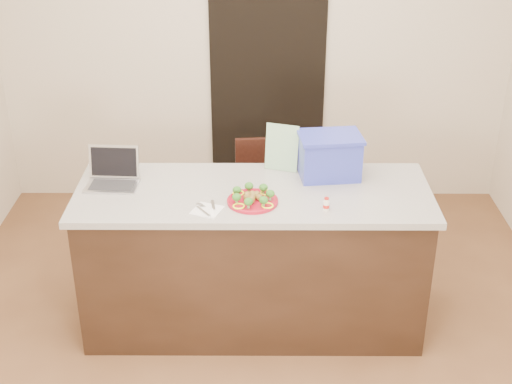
{
  "coord_description": "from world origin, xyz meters",
  "views": [
    {
      "loc": [
        0.03,
        -3.41,
        2.79
      ],
      "look_at": [
        0.02,
        0.2,
        0.94
      ],
      "focal_mm": 50.0,
      "sensor_mm": 36.0,
      "label": 1
    }
  ],
  "objects_px": {
    "plate": "(253,201)",
    "yogurt_bottle": "(326,205)",
    "laptop": "(113,174)",
    "blue_box": "(329,156)",
    "island": "(253,258)",
    "chair": "(262,190)",
    "napkin": "(207,210)"
  },
  "relations": [
    {
      "from": "yogurt_bottle",
      "to": "blue_box",
      "type": "distance_m",
      "value": 0.44
    },
    {
      "from": "napkin",
      "to": "laptop",
      "type": "relative_size",
      "value": 0.48
    },
    {
      "from": "napkin",
      "to": "laptop",
      "type": "xyz_separation_m",
      "value": [
        -0.57,
        0.34,
        0.05
      ]
    },
    {
      "from": "island",
      "to": "laptop",
      "type": "bearing_deg",
      "value": 172.99
    },
    {
      "from": "plate",
      "to": "chair",
      "type": "bearing_deg",
      "value": 86.93
    },
    {
      "from": "yogurt_bottle",
      "to": "blue_box",
      "type": "height_order",
      "value": "blue_box"
    },
    {
      "from": "plate",
      "to": "laptop",
      "type": "distance_m",
      "value": 0.86
    },
    {
      "from": "blue_box",
      "to": "plate",
      "type": "bearing_deg",
      "value": -149.57
    },
    {
      "from": "napkin",
      "to": "yogurt_bottle",
      "type": "relative_size",
      "value": 1.99
    },
    {
      "from": "laptop",
      "to": "blue_box",
      "type": "xyz_separation_m",
      "value": [
        1.27,
        0.1,
        0.08
      ]
    },
    {
      "from": "island",
      "to": "blue_box",
      "type": "relative_size",
      "value": 5.22
    },
    {
      "from": "island",
      "to": "napkin",
      "type": "height_order",
      "value": "napkin"
    },
    {
      "from": "plate",
      "to": "yogurt_bottle",
      "type": "height_order",
      "value": "yogurt_bottle"
    },
    {
      "from": "plate",
      "to": "chair",
      "type": "distance_m",
      "value": 1.11
    },
    {
      "from": "chair",
      "to": "plate",
      "type": "bearing_deg",
      "value": -98.03
    },
    {
      "from": "island",
      "to": "laptop",
      "type": "xyz_separation_m",
      "value": [
        -0.82,
        0.1,
        0.51
      ]
    },
    {
      "from": "plate",
      "to": "napkin",
      "type": "relative_size",
      "value": 1.92
    },
    {
      "from": "chair",
      "to": "napkin",
      "type": "bearing_deg",
      "value": -110.27
    },
    {
      "from": "plate",
      "to": "laptop",
      "type": "bearing_deg",
      "value": 163.4
    },
    {
      "from": "chair",
      "to": "blue_box",
      "type": "bearing_deg",
      "value": -64.02
    },
    {
      "from": "laptop",
      "to": "plate",
      "type": "bearing_deg",
      "value": -13.36
    },
    {
      "from": "island",
      "to": "chair",
      "type": "distance_m",
      "value": 0.87
    },
    {
      "from": "laptop",
      "to": "chair",
      "type": "height_order",
      "value": "laptop"
    },
    {
      "from": "plate",
      "to": "island",
      "type": "bearing_deg",
      "value": 89.13
    },
    {
      "from": "blue_box",
      "to": "chair",
      "type": "relative_size",
      "value": 0.47
    },
    {
      "from": "plate",
      "to": "laptop",
      "type": "height_order",
      "value": "laptop"
    },
    {
      "from": "island",
      "to": "napkin",
      "type": "relative_size",
      "value": 13.8
    },
    {
      "from": "plate",
      "to": "chair",
      "type": "height_order",
      "value": "plate"
    },
    {
      "from": "yogurt_bottle",
      "to": "blue_box",
      "type": "relative_size",
      "value": 0.19
    },
    {
      "from": "island",
      "to": "yogurt_bottle",
      "type": "height_order",
      "value": "yogurt_bottle"
    },
    {
      "from": "yogurt_bottle",
      "to": "laptop",
      "type": "height_order",
      "value": "laptop"
    },
    {
      "from": "plate",
      "to": "chair",
      "type": "relative_size",
      "value": 0.34
    }
  ]
}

